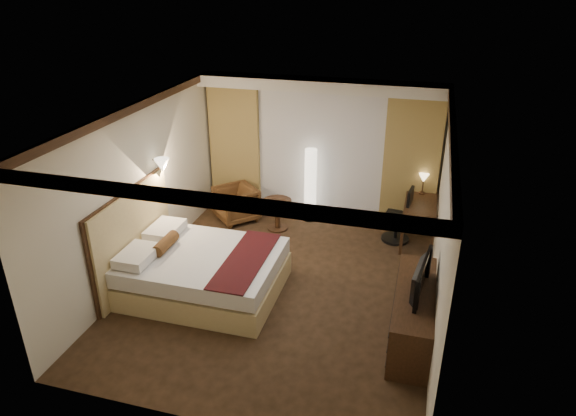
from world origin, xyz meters
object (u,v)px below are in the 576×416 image
(side_table, at_px, (277,215))
(dresser, at_px, (413,314))
(armchair, at_px, (236,202))
(office_chair, at_px, (397,214))
(floor_lamp, at_px, (310,185))
(bed, at_px, (204,272))
(television, at_px, (416,272))
(desk, at_px, (419,223))

(side_table, height_order, dresser, dresser)
(dresser, bearing_deg, side_table, 135.99)
(armchair, distance_m, office_chair, 3.06)
(side_table, relative_size, floor_lamp, 0.41)
(dresser, bearing_deg, office_chair, 99.13)
(armchair, bearing_deg, office_chair, 43.86)
(office_chair, bearing_deg, dresser, -73.18)
(armchair, relative_size, floor_lamp, 0.51)
(bed, distance_m, armchair, 2.46)
(side_table, distance_m, dresser, 3.62)
(bed, distance_m, office_chair, 3.59)
(dresser, height_order, television, television)
(floor_lamp, height_order, office_chair, floor_lamp)
(armchair, bearing_deg, desk, 44.71)
(desk, xyz_separation_m, office_chair, (-0.38, -0.05, 0.14))
(floor_lamp, relative_size, television, 1.48)
(bed, bearing_deg, floor_lamp, 71.35)
(desk, distance_m, television, 2.78)
(armchair, bearing_deg, television, 6.32)
(side_table, bearing_deg, office_chair, 3.91)
(bed, distance_m, television, 3.13)
(floor_lamp, xyz_separation_m, office_chair, (1.69, -0.42, -0.21))
(armchair, bearing_deg, side_table, 33.94)
(armchair, height_order, dresser, armchair)
(desk, bearing_deg, bed, -140.83)
(side_table, height_order, desk, desk)
(side_table, bearing_deg, desk, 4.45)
(side_table, distance_m, desk, 2.56)
(bed, relative_size, armchair, 3.02)
(desk, bearing_deg, armchair, -179.31)
(dresser, bearing_deg, desk, 91.06)
(side_table, relative_size, dresser, 0.32)
(television, bearing_deg, office_chair, 16.34)
(desk, relative_size, dresser, 0.65)
(office_chair, bearing_deg, floor_lamp, 173.61)
(bed, relative_size, dresser, 1.22)
(armchair, distance_m, desk, 3.44)
(office_chair, bearing_deg, desk, 15.22)
(side_table, xyz_separation_m, floor_lamp, (0.49, 0.57, 0.43))
(desk, height_order, office_chair, office_chair)
(bed, xyz_separation_m, dresser, (3.07, -0.25, 0.03))
(side_table, xyz_separation_m, television, (2.57, -2.52, 0.70))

